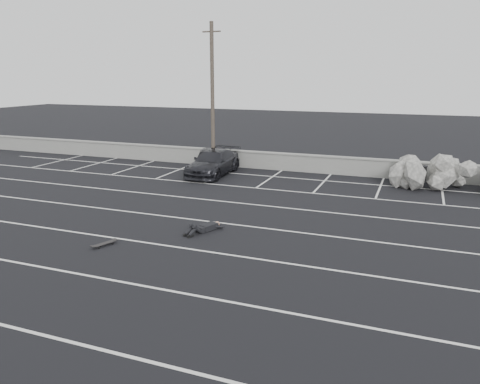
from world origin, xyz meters
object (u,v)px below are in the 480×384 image
at_px(car_left, 210,160).
at_px(person, 209,224).
at_px(riprap_pile, 441,179).
at_px(skateboard, 104,244).
at_px(utility_pole, 212,96).
at_px(car_right, 213,163).
at_px(trash_bin, 421,174).

distance_m(car_left, person, 10.70).
xyz_separation_m(riprap_pile, skateboard, (-10.99, -13.03, -0.47)).
bearing_deg(utility_pole, car_right, -65.83).
bearing_deg(car_left, riprap_pile, -18.02).
bearing_deg(utility_pole, car_left, -74.42).
height_order(utility_pole, skateboard, utility_pole).
bearing_deg(car_right, skateboard, -84.79).
height_order(trash_bin, person, trash_bin).
xyz_separation_m(car_right, person, (3.95, -9.18, -0.49)).
relative_size(trash_bin, riprap_pile, 0.15).
height_order(riprap_pile, skateboard, riprap_pile).
bearing_deg(car_right, car_left, 130.27).
xyz_separation_m(car_left, car_right, (0.49, -0.55, -0.03)).
relative_size(car_right, trash_bin, 5.29).
distance_m(trash_bin, skateboard, 17.55).
relative_size(riprap_pile, skateboard, 7.38).
xyz_separation_m(utility_pole, riprap_pile, (13.19, -0.96, -3.88)).
height_order(car_right, trash_bin, car_right).
height_order(car_left, person, car_left).
bearing_deg(riprap_pile, person, -129.44).
relative_size(car_left, trash_bin, 4.69).
distance_m(utility_pole, skateboard, 14.81).
distance_m(car_left, car_right, 0.74).
xyz_separation_m(car_left, person, (4.44, -9.73, -0.51)).
distance_m(car_left, utility_pole, 3.97).
distance_m(trash_bin, riprap_pile, 1.66).
xyz_separation_m(trash_bin, person, (-7.42, -11.53, -0.25)).
bearing_deg(skateboard, utility_pole, 118.72).
height_order(car_right, riprap_pile, riprap_pile).
height_order(riprap_pile, person, riprap_pile).
relative_size(trash_bin, person, 0.39).
bearing_deg(riprap_pile, skateboard, -130.16).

